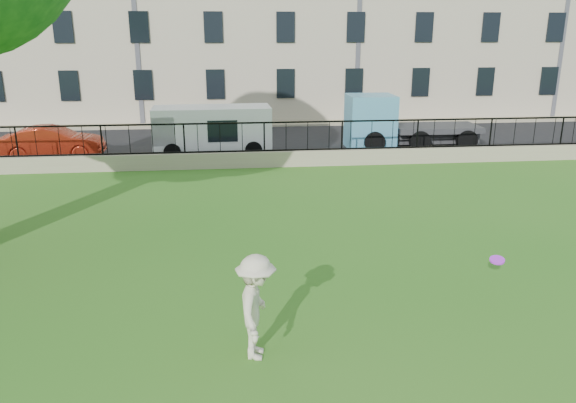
{
  "coord_description": "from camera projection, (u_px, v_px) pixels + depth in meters",
  "views": [
    {
      "loc": [
        -1.43,
        -9.03,
        5.02
      ],
      "look_at": [
        -0.04,
        3.5,
        1.17
      ],
      "focal_mm": 35.0,
      "sensor_mm": 36.0,
      "label": 1
    }
  ],
  "objects": [
    {
      "name": "ground",
      "position": [
        311.0,
        319.0,
        10.2
      ],
      "size": [
        120.0,
        120.0,
        0.0
      ],
      "primitive_type": "plane",
      "color": "#2A6E1A",
      "rests_on": "ground"
    },
    {
      "name": "retaining_wall",
      "position": [
        265.0,
        159.0,
        21.52
      ],
      "size": [
        50.0,
        0.4,
        0.6
      ],
      "primitive_type": "cube",
      "color": "gray",
      "rests_on": "ground"
    },
    {
      "name": "iron_railing",
      "position": [
        264.0,
        137.0,
        21.27
      ],
      "size": [
        50.0,
        0.05,
        1.13
      ],
      "color": "black",
      "rests_on": "retaining_wall"
    },
    {
      "name": "street",
      "position": [
        257.0,
        143.0,
        26.07
      ],
      "size": [
        60.0,
        9.0,
        0.01
      ],
      "primitive_type": "cube",
      "color": "black",
      "rests_on": "ground"
    },
    {
      "name": "sidewalk",
      "position": [
        252.0,
        124.0,
        31.0
      ],
      "size": [
        60.0,
        1.4,
        0.12
      ],
      "primitive_type": "cube",
      "color": "gray",
      "rests_on": "ground"
    },
    {
      "name": "man",
      "position": [
        256.0,
        307.0,
        8.79
      ],
      "size": [
        0.82,
        1.21,
        1.73
      ],
      "primitive_type": "imported",
      "rotation": [
        0.0,
        0.0,
        1.4
      ],
      "color": "beige",
      "rests_on": "ground"
    },
    {
      "name": "frisbee",
      "position": [
        497.0,
        260.0,
        10.15
      ],
      "size": [
        0.32,
        0.31,
        0.12
      ],
      "primitive_type": "cylinder",
      "rotation": [
        0.21,
        -0.14,
        0.16
      ],
      "color": "#BE2AF1"
    },
    {
      "name": "red_sedan",
      "position": [
        53.0,
        143.0,
        22.8
      ],
      "size": [
        4.04,
        1.55,
        1.31
      ],
      "primitive_type": "imported",
      "rotation": [
        0.0,
        0.0,
        1.61
      ],
      "color": "#9C2513",
      "rests_on": "street"
    },
    {
      "name": "white_van",
      "position": [
        212.0,
        131.0,
        23.38
      ],
      "size": [
        4.86,
        2.02,
        2.02
      ],
      "primitive_type": "cube",
      "rotation": [
        0.0,
        0.0,
        0.03
      ],
      "color": "white",
      "rests_on": "street"
    },
    {
      "name": "blue_truck",
      "position": [
        410.0,
        121.0,
        24.85
      ],
      "size": [
        5.62,
        2.08,
        2.34
      ],
      "primitive_type": "cube",
      "rotation": [
        0.0,
        0.0,
        -0.02
      ],
      "color": "#539EC3",
      "rests_on": "street"
    }
  ]
}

